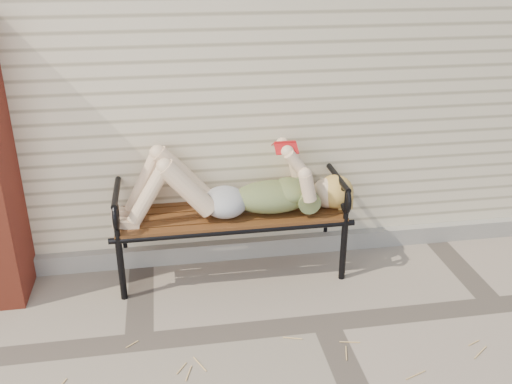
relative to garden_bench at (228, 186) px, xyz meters
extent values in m
plane|color=gray|center=(0.55, -0.88, -0.67)|extent=(80.00, 80.00, 0.00)
cube|color=beige|center=(0.55, 2.12, 0.83)|extent=(8.00, 4.00, 3.00)
cube|color=gray|center=(0.55, 0.09, -0.60)|extent=(8.00, 0.10, 0.15)
cylinder|color=black|center=(-0.82, -0.37, -0.43)|extent=(0.05, 0.05, 0.50)
cylinder|color=black|center=(-0.82, 0.13, -0.43)|extent=(0.05, 0.05, 0.50)
cylinder|color=black|center=(0.82, -0.37, -0.43)|extent=(0.05, 0.05, 0.50)
cylinder|color=black|center=(0.82, 0.13, -0.43)|extent=(0.05, 0.05, 0.50)
cube|color=brown|center=(0.00, -0.12, -0.18)|extent=(1.68, 0.54, 0.03)
cylinder|color=black|center=(0.00, -0.37, -0.20)|extent=(1.77, 0.04, 0.04)
cylinder|color=black|center=(0.00, 0.13, -0.20)|extent=(1.77, 0.04, 0.04)
torus|color=black|center=(0.00, 0.25, 0.38)|extent=(0.31, 0.04, 0.31)
ellipsoid|color=#0A3A49|center=(0.31, -0.15, -0.04)|extent=(0.60, 0.34, 0.23)
ellipsoid|color=#0A3A49|center=(0.44, -0.15, -0.01)|extent=(0.29, 0.33, 0.18)
ellipsoid|color=#9B9A9F|center=(-0.04, -0.15, -0.06)|extent=(0.33, 0.38, 0.21)
sphere|color=beige|center=(0.74, -0.15, -0.04)|extent=(0.24, 0.24, 0.24)
ellipsoid|color=#F1B45A|center=(0.80, -0.15, -0.04)|extent=(0.28, 0.28, 0.25)
cube|color=#B41417|center=(0.40, -0.15, 0.38)|extent=(0.15, 0.02, 0.02)
cube|color=beige|center=(0.40, -0.20, 0.35)|extent=(0.15, 0.10, 0.06)
cube|color=beige|center=(0.40, -0.10, 0.35)|extent=(0.15, 0.10, 0.06)
cube|color=#B41417|center=(0.40, -0.20, 0.35)|extent=(0.17, 0.10, 0.06)
cube|color=#B41417|center=(0.40, -0.10, 0.35)|extent=(0.17, 0.10, 0.06)
cylinder|color=tan|center=(0.75, -1.04, -0.67)|extent=(0.08, 0.10, 0.01)
cylinder|color=tan|center=(-1.22, -0.94, -0.67)|extent=(0.05, 0.08, 0.01)
cylinder|color=tan|center=(1.50, -0.89, -0.67)|extent=(0.06, 0.09, 0.01)
cylinder|color=tan|center=(1.20, -1.29, -0.67)|extent=(0.06, 0.14, 0.01)
cylinder|color=tan|center=(0.72, -1.04, -0.67)|extent=(0.08, 0.05, 0.01)
cylinder|color=tan|center=(0.22, -1.24, -0.67)|extent=(0.14, 0.04, 0.01)
cylinder|color=tan|center=(0.81, -1.21, -0.67)|extent=(0.15, 0.02, 0.01)
cylinder|color=tan|center=(-0.50, -1.10, -0.67)|extent=(0.09, 0.03, 0.01)
camera|label=1|loc=(-0.44, -3.94, 1.73)|focal=40.00mm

